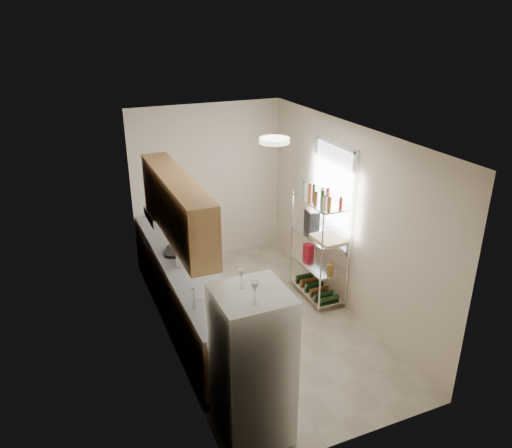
{
  "coord_description": "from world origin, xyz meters",
  "views": [
    {
      "loc": [
        -2.33,
        -5.23,
        3.88
      ],
      "look_at": [
        0.01,
        0.25,
        1.34
      ],
      "focal_mm": 35.0,
      "sensor_mm": 36.0,
      "label": 1
    }
  ],
  "objects": [
    {
      "name": "counter_run",
      "position": [
        -0.92,
        0.44,
        0.45
      ],
      "size": [
        0.63,
        3.51,
        0.9
      ],
      "color": "#AE804A",
      "rests_on": "ground"
    },
    {
      "name": "rice_cooker",
      "position": [
        -0.92,
        0.37,
        1.0
      ],
      "size": [
        0.25,
        0.25,
        0.2
      ],
      "primitive_type": "cylinder",
      "color": "white",
      "rests_on": "counter_run"
    },
    {
      "name": "wine_glass_a",
      "position": [
        -0.92,
        -1.6,
        1.7
      ],
      "size": [
        0.07,
        0.07,
        0.18
      ],
      "primitive_type": null,
      "color": "silver",
      "rests_on": "refrigerator"
    },
    {
      "name": "window",
      "position": [
        1.23,
        0.35,
        1.55
      ],
      "size": [
        0.06,
        1.0,
        1.46
      ],
      "primitive_type": "cube",
      "color": "white",
      "rests_on": "room"
    },
    {
      "name": "range_hood",
      "position": [
        -1.0,
        0.9,
        1.39
      ],
      "size": [
        0.5,
        0.6,
        0.12
      ],
      "primitive_type": "cube",
      "color": "#B7BABC",
      "rests_on": "room"
    },
    {
      "name": "cutting_board",
      "position": [
        1.02,
        0.08,
        1.03
      ],
      "size": [
        0.37,
        0.47,
        0.03
      ],
      "primitive_type": "cube",
      "rotation": [
        0.0,
        0.0,
        0.04
      ],
      "color": "tan",
      "rests_on": "bakers_rack"
    },
    {
      "name": "frying_pan_large",
      "position": [
        -1.01,
        0.68,
        0.92
      ],
      "size": [
        0.34,
        0.34,
        0.04
      ],
      "primitive_type": "cylinder",
      "rotation": [
        0.0,
        0.0,
        0.41
      ],
      "color": "black",
      "rests_on": "counter_run"
    },
    {
      "name": "room",
      "position": [
        0.0,
        0.0,
        1.3
      ],
      "size": [
        2.52,
        4.42,
        2.62
      ],
      "color": "#ABA18B",
      "rests_on": "ground"
    },
    {
      "name": "espresso_machine",
      "position": [
        1.02,
        0.56,
        1.15
      ],
      "size": [
        0.18,
        0.25,
        0.27
      ],
      "primitive_type": "cube",
      "rotation": [
        0.0,
        0.0,
        -0.12
      ],
      "color": "black",
      "rests_on": "bakers_rack"
    },
    {
      "name": "bakers_rack",
      "position": [
        1.0,
        0.3,
        1.11
      ],
      "size": [
        0.45,
        0.9,
        1.73
      ],
      "color": "silver",
      "rests_on": "ground"
    },
    {
      "name": "refrigerator",
      "position": [
        -0.87,
        -1.72,
        0.8
      ],
      "size": [
        0.66,
        0.66,
        1.61
      ],
      "primitive_type": "cube",
      "color": "white",
      "rests_on": "ground"
    },
    {
      "name": "upper_cabinets",
      "position": [
        -1.05,
        0.1,
        1.81
      ],
      "size": [
        0.33,
        2.2,
        0.72
      ],
      "primitive_type": "cube",
      "color": "#AE804A",
      "rests_on": "room"
    },
    {
      "name": "storage_bag",
      "position": [
        1.0,
        0.57,
        0.64
      ],
      "size": [
        0.12,
        0.15,
        0.17
      ],
      "primitive_type": "cube",
      "rotation": [
        0.0,
        0.0,
        0.08
      ],
      "color": "#AB1523",
      "rests_on": "bakers_rack"
    },
    {
      "name": "wine_glass_b",
      "position": [
        -0.92,
        -1.9,
        1.71
      ],
      "size": [
        0.07,
        0.07,
        0.21
      ],
      "primitive_type": null,
      "color": "silver",
      "rests_on": "refrigerator"
    },
    {
      "name": "ceiling_dome",
      "position": [
        0.0,
        -0.3,
        2.57
      ],
      "size": [
        0.34,
        0.34,
        0.05
      ],
      "primitive_type": "cylinder",
      "color": "white",
      "rests_on": "room"
    },
    {
      "name": "frying_pan_small",
      "position": [
        -0.95,
        0.82,
        0.92
      ],
      "size": [
        0.32,
        0.32,
        0.05
      ],
      "primitive_type": "cylinder",
      "rotation": [
        0.0,
        0.0,
        0.63
      ],
      "color": "black",
      "rests_on": "counter_run"
    }
  ]
}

